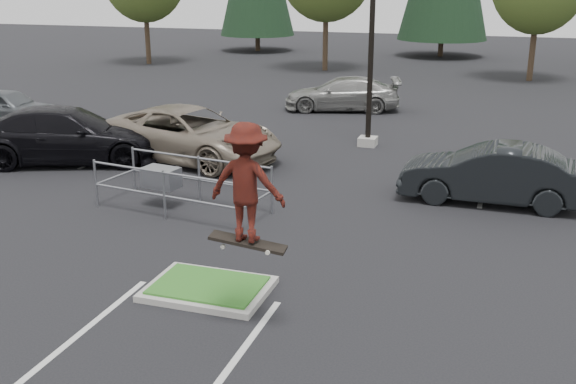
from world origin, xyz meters
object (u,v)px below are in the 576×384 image
(light_pole, at_px, (373,8))
(car_r_charc, at_px, (491,174))
(cart_corral, at_px, (166,178))
(car_l_grey, at_px, (6,107))
(car_l_black, at_px, (65,135))
(skateboarder, at_px, (247,183))
(car_far_silver, at_px, (344,94))
(car_l_tan, at_px, (189,134))

(light_pole, relative_size, car_r_charc, 2.22)
(cart_corral, distance_m, car_r_charc, 8.22)
(car_r_charc, bearing_deg, car_l_grey, -101.68)
(light_pole, xyz_separation_m, car_l_black, (-8.50, -5.00, -3.70))
(skateboarder, distance_m, car_far_silver, 19.32)
(skateboarder, bearing_deg, car_r_charc, -112.15)
(skateboarder, xyz_separation_m, car_l_tan, (-5.70, 9.46, -1.67))
(skateboarder, xyz_separation_m, car_l_black, (-9.20, 8.00, -1.64))
(car_l_grey, bearing_deg, skateboarder, -132.88)
(car_l_tan, height_order, car_l_black, car_l_black)
(car_l_grey, bearing_deg, cart_corral, -126.88)
(light_pole, distance_m, car_r_charc, 7.56)
(cart_corral, distance_m, skateboarder, 6.80)
(light_pole, distance_m, car_l_grey, 14.56)
(light_pole, distance_m, car_l_black, 10.53)
(car_l_tan, relative_size, car_r_charc, 1.31)
(cart_corral, distance_m, car_l_tan, 4.64)
(car_l_grey, bearing_deg, car_l_black, -129.27)
(car_far_silver, bearing_deg, car_l_tan, -30.18)
(car_l_tan, distance_m, car_far_silver, 9.91)
(cart_corral, bearing_deg, car_r_charc, 29.58)
(car_r_charc, bearing_deg, skateboarder, -23.17)
(cart_corral, relative_size, car_r_charc, 0.97)
(skateboarder, height_order, car_l_grey, skateboarder)
(light_pole, bearing_deg, car_l_black, -149.53)
(car_l_tan, relative_size, car_l_grey, 1.41)
(car_l_grey, relative_size, car_far_silver, 0.86)
(cart_corral, height_order, car_r_charc, car_r_charc)
(light_pole, height_order, car_far_silver, light_pole)
(car_l_tan, distance_m, car_l_grey, 9.33)
(cart_corral, xyz_separation_m, car_r_charc, (7.68, 2.93, -0.01))
(car_r_charc, bearing_deg, car_l_black, -89.55)
(car_l_black, xyz_separation_m, car_r_charc, (12.70, 0.00, -0.11))
(car_l_black, xyz_separation_m, car_l_grey, (-5.50, 3.91, -0.14))
(car_far_silver, bearing_deg, car_l_grey, -73.21)
(light_pole, height_order, cart_corral, light_pole)
(skateboarder, distance_m, car_r_charc, 8.90)
(car_l_black, distance_m, car_r_charc, 12.70)
(car_l_black, bearing_deg, car_l_grey, 33.30)
(light_pole, bearing_deg, car_far_silver, 111.07)
(skateboarder, bearing_deg, car_far_silver, -79.52)
(cart_corral, xyz_separation_m, car_l_tan, (-1.52, 4.39, 0.07))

